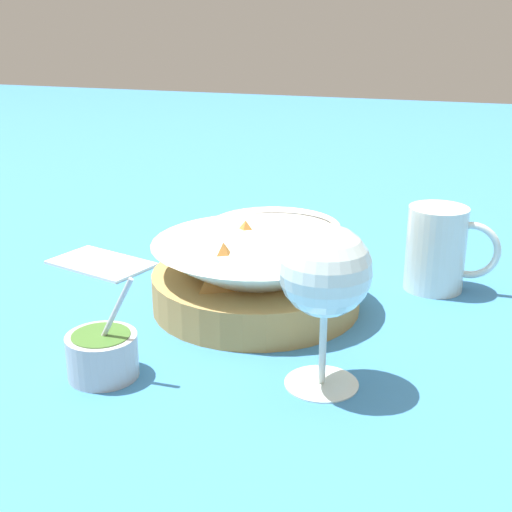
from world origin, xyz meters
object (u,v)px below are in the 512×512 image
wine_glass (325,276)px  side_plate (274,228)px  food_basket (256,278)px  beer_mug (437,252)px  sauce_cup (102,353)px

wine_glass → side_plate: wine_glass is taller
food_basket → side_plate: 0.29m
wine_glass → beer_mug: size_ratio=1.38×
sauce_cup → beer_mug: size_ratio=0.93×
food_basket → wine_glass: (0.12, -0.16, 0.08)m
food_basket → side_plate: food_basket is taller
food_basket → sauce_cup: (-0.09, -0.21, -0.01)m
side_plate → wine_glass: bearing=-68.3°
food_basket → beer_mug: (0.20, 0.12, 0.01)m
wine_glass → food_basket: bearing=126.2°
food_basket → sauce_cup: bearing=-113.6°
wine_glass → beer_mug: (0.08, 0.28, -0.06)m
beer_mug → side_plate: beer_mug is taller
food_basket → wine_glass: 0.21m
beer_mug → food_basket: bearing=-148.6°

